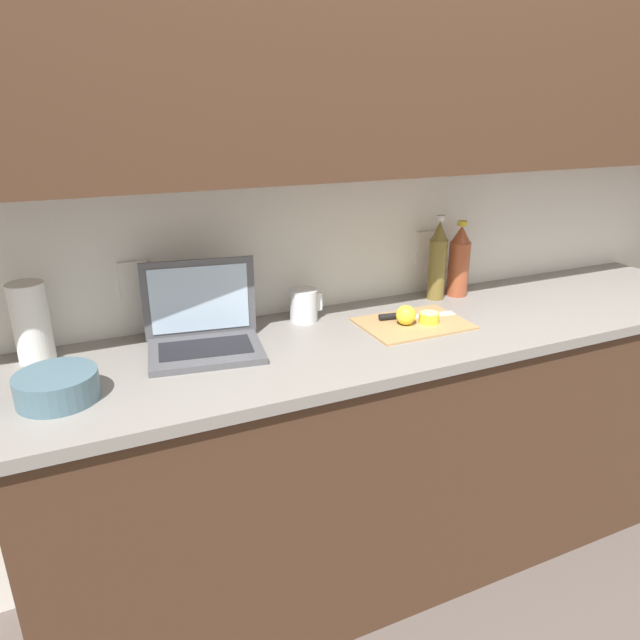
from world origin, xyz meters
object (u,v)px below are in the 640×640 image
(bottle_green_soda, at_px, (459,262))
(bowl_white, at_px, (57,386))
(lemon_half_cut, at_px, (429,318))
(paper_towel_roll, at_px, (31,322))
(lemon_whole_beside, at_px, (406,315))
(measuring_cup, at_px, (304,305))
(laptop, at_px, (203,329))
(cutting_board, at_px, (413,324))
(bottle_oil_tall, at_px, (437,261))
(knife, at_px, (404,316))

(bottle_green_soda, distance_m, bowl_white, 1.45)
(bottle_green_soda, xyz_separation_m, bowl_white, (-1.42, -0.28, -0.10))
(lemon_half_cut, relative_size, paper_towel_roll, 0.29)
(lemon_whole_beside, distance_m, bowl_white, 1.06)
(lemon_half_cut, height_order, paper_towel_roll, paper_towel_roll)
(lemon_whole_beside, height_order, measuring_cup, measuring_cup)
(laptop, xyz_separation_m, lemon_half_cut, (0.73, -0.12, -0.04))
(lemon_whole_beside, relative_size, bottle_green_soda, 0.23)
(laptop, bearing_deg, bottle_green_soda, 14.76)
(laptop, distance_m, bottle_green_soda, 1.02)
(cutting_board, relative_size, lemon_half_cut, 5.23)
(measuring_cup, bearing_deg, bottle_oil_tall, 1.74)
(lemon_half_cut, distance_m, lemon_whole_beside, 0.08)
(cutting_board, relative_size, measuring_cup, 3.09)
(laptop, height_order, bottle_green_soda, bottle_green_soda)
(bottle_oil_tall, xyz_separation_m, bowl_white, (-1.32, -0.28, -0.11))
(laptop, bearing_deg, lemon_half_cut, -0.41)
(measuring_cup, bearing_deg, laptop, -165.81)
(knife, height_order, lemon_half_cut, lemon_half_cut)
(cutting_board, xyz_separation_m, bottle_oil_tall, (0.23, 0.20, 0.14))
(laptop, distance_m, bowl_white, 0.44)
(cutting_board, height_order, measuring_cup, measuring_cup)
(bottle_green_soda, bearing_deg, laptop, -173.85)
(cutting_board, bearing_deg, lemon_half_cut, -24.39)
(lemon_whole_beside, bearing_deg, cutting_board, 6.93)
(measuring_cup, xyz_separation_m, paper_towel_roll, (-0.82, 0.02, 0.06))
(bottle_oil_tall, bearing_deg, lemon_whole_beside, -141.69)
(laptop, xyz_separation_m, paper_towel_roll, (-0.46, 0.11, 0.05))
(lemon_half_cut, distance_m, bowl_white, 1.14)
(cutting_board, height_order, knife, knife)
(knife, distance_m, bowl_white, 1.09)
(measuring_cup, bearing_deg, cutting_board, -30.46)
(bottle_oil_tall, xyz_separation_m, measuring_cup, (-0.55, -0.02, -0.09))
(bottle_green_soda, bearing_deg, lemon_whole_beside, -150.17)
(cutting_board, height_order, lemon_half_cut, lemon_half_cut)
(laptop, xyz_separation_m, knife, (0.68, -0.05, -0.04))
(knife, bearing_deg, cutting_board, -74.48)
(knife, relative_size, lemon_half_cut, 4.14)
(knife, bearing_deg, lemon_half_cut, -44.55)
(laptop, relative_size, lemon_whole_beside, 5.53)
(knife, xyz_separation_m, bottle_green_soda, (0.33, 0.15, 0.12))
(laptop, distance_m, lemon_half_cut, 0.74)
(knife, relative_size, bottle_green_soda, 0.97)
(lemon_whole_beside, bearing_deg, measuring_cup, 146.05)
(measuring_cup, bearing_deg, bowl_white, -161.34)
(measuring_cup, distance_m, paper_towel_roll, 0.83)
(lemon_half_cut, height_order, lemon_whole_beside, lemon_whole_beside)
(knife, distance_m, lemon_whole_beside, 0.07)
(lemon_whole_beside, xyz_separation_m, bottle_green_soda, (0.36, 0.21, 0.09))
(knife, xyz_separation_m, lemon_whole_beside, (-0.03, -0.05, 0.02))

